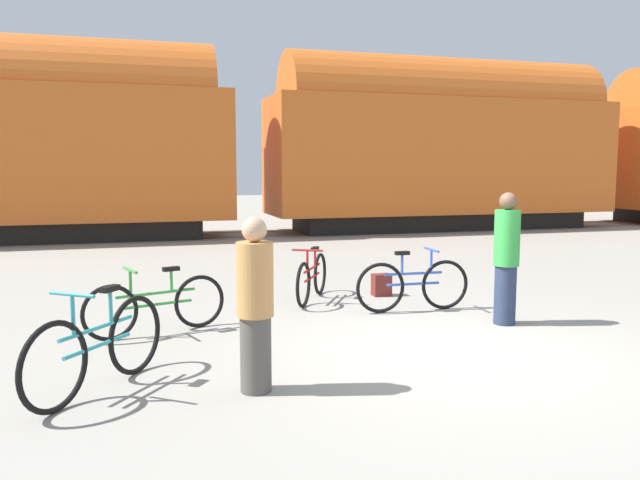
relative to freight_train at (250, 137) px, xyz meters
name	(u,v)px	position (x,y,z in m)	size (l,w,h in m)	color
ground_plane	(454,351)	(0.00, -12.57, -2.90)	(80.00, 80.00, 0.00)	gray
freight_train	(250,137)	(0.00, 0.00, 0.00)	(49.00, 2.87, 5.49)	black
rail_near	(256,236)	(0.00, -0.72, -2.89)	(61.00, 0.07, 0.01)	#4C4238
rail_far	(247,232)	(0.00, 0.72, -2.89)	(61.00, 0.07, 0.01)	#4C4238
bicycle_teal	(98,347)	(-3.63, -12.80, -2.50)	(1.13, 1.46, 0.95)	black
bicycle_blue	(413,285)	(0.37, -10.70, -2.53)	(1.66, 0.46, 0.87)	black
bicycle_green	(156,305)	(-3.08, -10.95, -2.55)	(1.68, 0.62, 0.82)	black
bicycle_maroon	(312,278)	(-0.79, -9.64, -2.55)	(0.87, 1.42, 0.81)	black
person_in_green	(506,258)	(1.18, -11.69, -2.05)	(0.32, 0.32, 1.68)	#283351
person_in_tan	(255,305)	(-2.29, -13.18, -2.12)	(0.33, 0.33, 1.56)	#514C47
backpack	(381,285)	(0.35, -9.59, -2.73)	(0.28, 0.20, 0.34)	maroon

